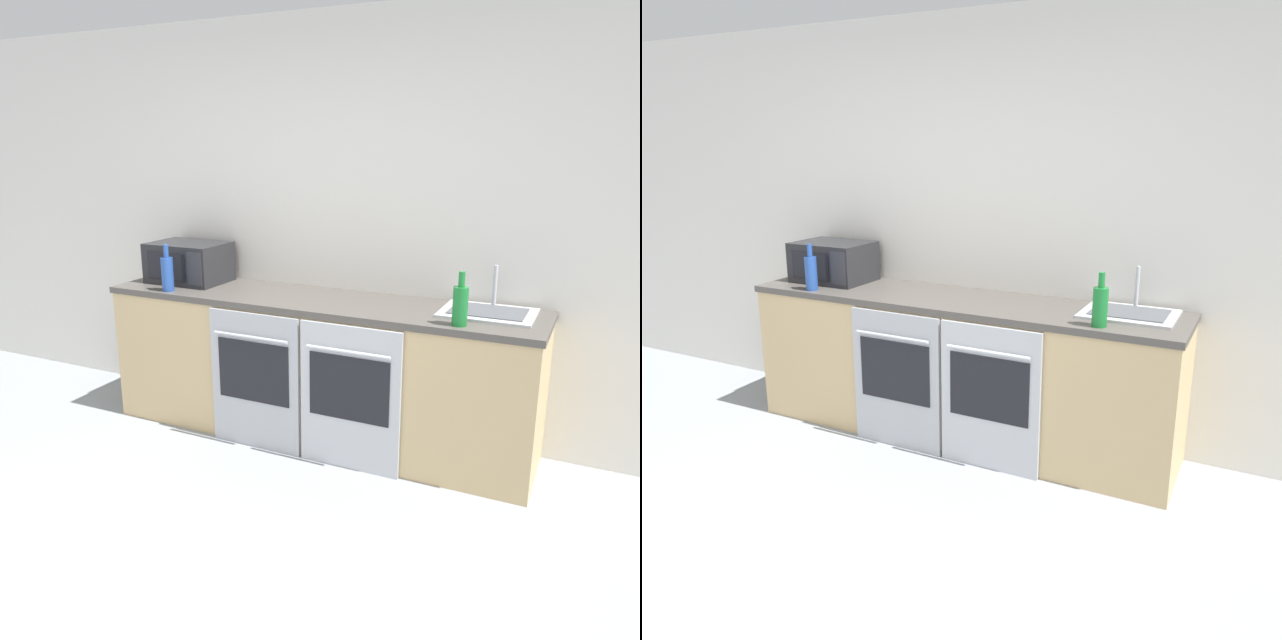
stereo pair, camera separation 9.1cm
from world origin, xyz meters
TOP-DOWN VIEW (x-y plane):
  - wall_back at (0.00, 2.37)m, footprint 10.00×0.06m
  - counter_back at (0.00, 2.05)m, footprint 2.74×0.62m
  - oven_left at (-0.26, 1.73)m, footprint 0.61×0.06m
  - oven_right at (0.36, 1.73)m, footprint 0.61×0.06m
  - microwave at (-0.99, 2.11)m, footprint 0.50×0.38m
  - bottle_blue at (-0.94, 1.81)m, footprint 0.08×0.08m
  - bottle_green at (0.93, 1.83)m, footprint 0.08×0.08m
  - sink at (1.02, 2.12)m, footprint 0.51×0.39m

SIDE VIEW (x-z plane):
  - oven_left at x=-0.26m, z-range 0.01..0.87m
  - oven_right at x=0.36m, z-range 0.01..0.87m
  - counter_back at x=0.00m, z-range 0.00..0.92m
  - sink at x=1.02m, z-range 0.80..1.05m
  - bottle_green at x=0.93m, z-range 0.88..1.17m
  - bottle_blue at x=-0.94m, z-range 0.88..1.18m
  - microwave at x=-0.99m, z-range 0.91..1.18m
  - wall_back at x=0.00m, z-range 0.00..2.60m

